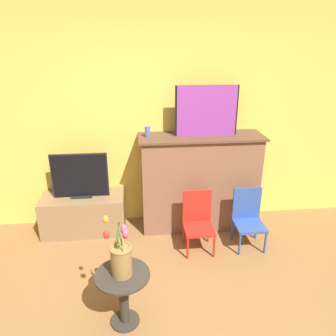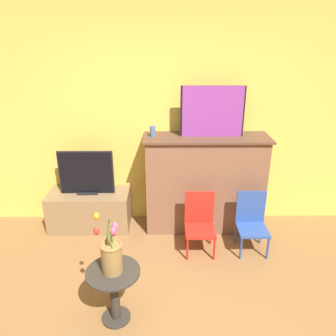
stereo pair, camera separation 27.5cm
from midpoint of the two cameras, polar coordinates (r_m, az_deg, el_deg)
wall_back at (r=3.99m, az=-3.28°, el=8.77°), size 8.00×0.06×2.70m
fireplace_mantel at (r=4.03m, az=3.55°, el=-2.27°), size 1.46×0.49×1.19m
painting at (r=3.77m, az=4.65°, el=9.88°), size 0.72×0.03×0.57m
mantel_candle at (r=3.76m, az=-5.68°, el=6.29°), size 0.06×0.06×0.12m
tv_stand at (r=4.21m, az=-16.27°, el=-7.69°), size 0.99×0.44×0.47m
tv_monitor at (r=4.00m, az=-17.00°, el=-1.42°), size 0.66×0.12×0.54m
chair_red at (r=3.70m, az=3.12°, el=-9.01°), size 0.32×0.32×0.67m
chair_blue at (r=3.83m, az=11.78°, el=-8.30°), size 0.32×0.32×0.67m
side_table at (r=2.88m, az=-10.68°, el=-20.43°), size 0.44×0.44×0.50m
vase_tulips at (r=2.67m, az=-11.23°, el=-15.12°), size 0.21×0.24×0.51m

